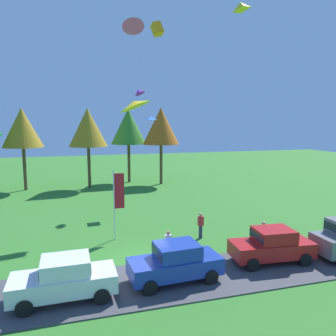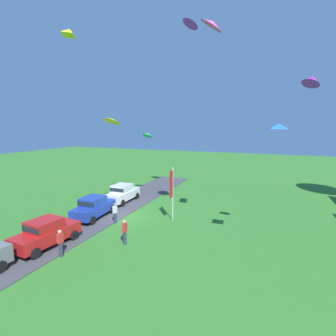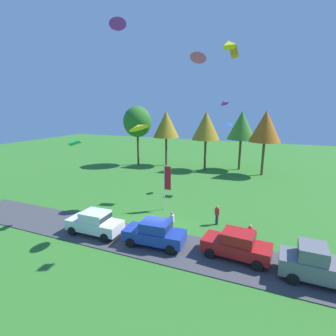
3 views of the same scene
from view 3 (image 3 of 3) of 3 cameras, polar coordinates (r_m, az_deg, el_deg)
name	(u,v)px [view 3 (image 3 of 3)]	position (r m, az deg, el deg)	size (l,w,h in m)	color
ground_plane	(154,229)	(22.17, -2.96, -13.10)	(120.00, 120.00, 0.00)	#337528
pavement_strip	(142,241)	(20.43, -5.74, -15.49)	(36.00, 4.40, 0.06)	#424247
car_sedan_near_entrance	(95,222)	(21.63, -15.62, -11.25)	(4.43, 2.01, 1.84)	white
car_sedan_by_flagpole	(155,232)	(19.34, -2.89, -13.79)	(4.51, 2.18, 1.84)	#1E389E
car_sedan_mid_row	(237,244)	(18.44, 14.77, -15.68)	(4.53, 2.23, 1.84)	red
car_pickup_far_end	(323,265)	(17.99, 30.71, -17.76)	(5.04, 2.12, 2.14)	slate
person_on_lawn	(217,215)	(22.94, 10.62, -9.98)	(0.36, 0.24, 1.71)	#2D334C
person_watching_sky	(172,222)	(21.29, 0.80, -11.63)	(0.36, 0.24, 1.71)	#2D334C
person_beside_suv	(250,235)	(20.12, 17.38, -13.83)	(0.36, 0.24, 1.71)	#2D334C
tree_far_left	(137,122)	(45.21, -6.69, 9.95)	(4.73, 4.73, 9.98)	brown
tree_left_of_center	(166,124)	(44.22, -0.41, 9.47)	(4.34, 4.34, 9.17)	brown
tree_far_right	(206,126)	(41.30, 8.27, 9.07)	(4.34, 4.34, 9.17)	brown
tree_center_back	(242,125)	(42.69, 15.72, 8.93)	(4.38, 4.38, 9.24)	brown
tree_right_of_center	(265,127)	(40.09, 20.45, 8.45)	(4.42, 4.42, 9.33)	brown
flag_banner	(167,181)	(24.96, -0.31, -2.88)	(0.71, 0.08, 4.59)	silver
kite_diamond_high_right	(74,142)	(23.10, -19.85, 5.42)	(0.99, 0.91, 0.33)	green
kite_diamond_mid_center	(228,44)	(18.40, 12.95, 24.78)	(0.87, 0.71, 0.39)	yellow
kite_delta_over_trees	(224,102)	(31.96, 12.14, 13.85)	(0.94, 0.94, 0.43)	purple
kite_delta_low_drifter	(139,127)	(19.02, -6.42, 8.96)	(1.50, 1.50, 0.27)	yellow
kite_delta_trailing_tail	(198,57)	(27.08, 6.62, 22.95)	(1.58, 1.58, 0.29)	#EA4C9E
kite_box_near_flag	(234,52)	(30.09, 14.16, 23.31)	(0.71, 0.71, 1.00)	orange
kite_diamond_topmost	(227,124)	(30.42, 12.82, 9.32)	(0.90, 0.99, 0.30)	blue
kite_delta_high_left	(118,22)	(27.23, -10.93, 28.68)	(1.56, 1.56, 0.34)	purple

